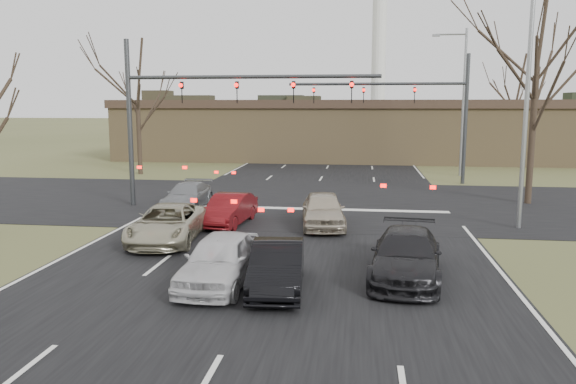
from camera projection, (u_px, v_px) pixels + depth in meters
name	position (u px, v px, depth m)	size (l,w,h in m)	color
ground	(250.00, 305.00, 13.94)	(360.00, 360.00, 0.00)	#4A4E29
road_main	(341.00, 143.00, 72.70)	(14.00, 300.00, 0.02)	black
road_cross	(308.00, 202.00, 28.63)	(200.00, 14.00, 0.02)	black
building	(355.00, 130.00, 50.48)	(42.40, 10.40, 5.30)	olive
mast_arm_near	(195.00, 101.00, 26.57)	(12.12, 0.24, 8.00)	#383A3D
mast_arm_far	(420.00, 103.00, 34.89)	(11.12, 0.24, 8.00)	#383A3D
streetlight_right_near	(523.00, 87.00, 21.72)	(2.34, 0.25, 10.00)	gray
streetlight_right_far	(461.00, 95.00, 38.31)	(2.34, 0.25, 10.00)	gray
tree_right_near	(540.00, 21.00, 26.80)	(6.90, 6.90, 11.50)	black
tree_left_far	(136.00, 69.00, 38.97)	(5.70, 5.70, 9.50)	black
tree_right_far	(517.00, 79.00, 45.19)	(5.40, 5.40, 9.00)	black
car_silver_suv	(167.00, 224.00, 20.28)	(2.20, 4.77, 1.33)	#ABA58A
car_white_sedan	(221.00, 260.00, 15.41)	(1.69, 4.21, 1.43)	silver
car_black_hatch	(277.00, 266.00, 15.03)	(1.36, 3.91, 1.29)	black
car_charcoal_sedan	(406.00, 255.00, 15.97)	(1.92, 4.72, 1.37)	black
car_grey_ahead	(187.00, 196.00, 26.81)	(1.71, 4.20, 1.22)	gray
car_red_ahead	(229.00, 210.00, 23.17)	(1.34, 3.85, 1.27)	#5A0C10
car_silver_ahead	(323.00, 210.00, 22.70)	(1.68, 4.18, 1.42)	#B5A892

